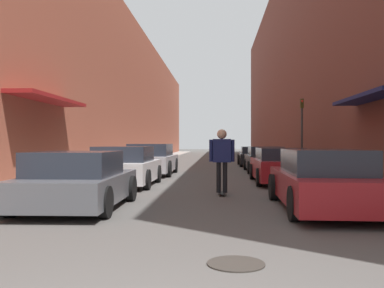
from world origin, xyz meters
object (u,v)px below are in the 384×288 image
at_px(parked_car_right_2, 265,160).
at_px(manhole_cover, 236,264).
at_px(parked_car_right_0, 322,181).
at_px(parked_car_right_3, 255,156).
at_px(parked_car_left_0, 77,181).
at_px(traffic_light, 302,126).
at_px(parked_car_left_1, 125,167).
at_px(parked_car_right_1, 279,166).
at_px(parked_car_left_2, 151,160).
at_px(skateboarder, 222,155).

distance_m(parked_car_right_2, manhole_cover, 16.46).
distance_m(parked_car_right_0, manhole_cover, 4.82).
relative_size(parked_car_right_3, manhole_cover, 6.06).
height_order(parked_car_right_0, parked_car_right_2, parked_car_right_0).
distance_m(parked_car_left_0, traffic_light, 13.74).
xyz_separation_m(parked_car_right_2, manhole_cover, (-2.15, -16.31, -0.61)).
distance_m(manhole_cover, traffic_light, 16.37).
distance_m(parked_car_left_0, manhole_cover, 5.35).
bearing_deg(manhole_cover, parked_car_right_2, 82.49).
bearing_deg(traffic_light, parked_car_left_0, -121.75).
bearing_deg(parked_car_right_2, traffic_light, -18.06).
bearing_deg(parked_car_left_0, parked_car_left_1, 90.31).
height_order(parked_car_left_1, parked_car_right_2, parked_car_left_1).
height_order(parked_car_left_1, parked_car_right_0, parked_car_left_1).
bearing_deg(parked_car_right_2, parked_car_right_3, 89.95).
relative_size(parked_car_left_1, manhole_cover, 5.67).
relative_size(parked_car_left_1, traffic_light, 1.15).
bearing_deg(parked_car_left_0, parked_car_right_0, 1.67).
relative_size(parked_car_right_1, manhole_cover, 6.51).
relative_size(parked_car_right_1, parked_car_right_2, 0.99).
height_order(parked_car_right_0, manhole_cover, parked_car_right_0).
xyz_separation_m(parked_car_left_1, manhole_cover, (3.35, -9.14, -0.63)).
distance_m(parked_car_left_2, parked_car_right_1, 6.38).
height_order(parked_car_right_1, parked_car_right_3, parked_car_right_1).
bearing_deg(skateboarder, parked_car_right_2, 76.75).
bearing_deg(parked_car_right_3, parked_car_left_0, -107.10).
height_order(parked_car_right_1, parked_car_right_2, parked_car_right_1).
relative_size(parked_car_left_2, skateboarder, 2.48).
xyz_separation_m(parked_car_right_1, parked_car_right_3, (0.15, 11.41, -0.02)).
xyz_separation_m(parked_car_right_3, manhole_cover, (-2.16, -21.96, -0.59)).
bearing_deg(parked_car_left_0, manhole_cover, -51.30).
relative_size(skateboarder, manhole_cover, 2.63).
bearing_deg(parked_car_left_1, manhole_cover, -69.89).
distance_m(parked_car_left_2, traffic_light, 7.42).
relative_size(parked_car_left_0, parked_car_left_2, 0.88).
bearing_deg(parked_car_left_2, parked_car_right_2, 21.41).
xyz_separation_m(parked_car_right_0, traffic_light, (1.79, 11.45, 1.63)).
relative_size(parked_car_left_1, parked_car_right_2, 0.86).
bearing_deg(traffic_light, manhole_cover, -103.76).
height_order(parked_car_left_2, parked_car_right_2, parked_car_left_2).
distance_m(parked_car_left_1, manhole_cover, 9.76).
xyz_separation_m(parked_car_left_1, traffic_light, (7.21, 6.61, 1.62)).
distance_m(parked_car_left_1, parked_car_right_1, 5.54).
height_order(parked_car_left_0, traffic_light, traffic_light).
bearing_deg(parked_car_right_0, parked_car_right_1, 90.56).
height_order(parked_car_right_3, traffic_light, traffic_light).
bearing_deg(parked_car_left_0, traffic_light, 58.25).
relative_size(parked_car_left_1, parked_car_right_1, 0.87).
height_order(parked_car_left_2, parked_car_right_1, parked_car_left_2).
xyz_separation_m(parked_car_right_0, manhole_cover, (-2.07, -4.30, -0.63)).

